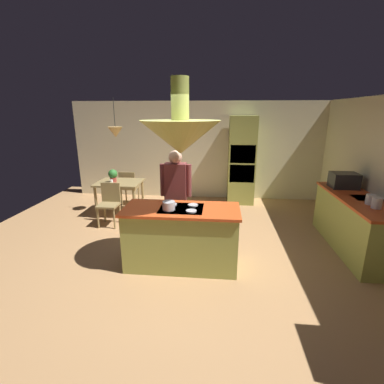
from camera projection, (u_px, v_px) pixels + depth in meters
ground at (183, 258)px, 4.53m from camera, size 8.16×8.16×0.00m
wall_back at (199, 151)px, 7.47m from camera, size 6.80×0.10×2.55m
kitchen_island at (182, 237)px, 4.21m from camera, size 1.71×0.77×0.94m
counter_run_right at (355, 223)px, 4.71m from camera, size 0.73×2.13×0.92m
oven_tower at (242, 161)px, 7.03m from camera, size 0.66×0.62×2.19m
dining_table at (120, 187)px, 6.32m from camera, size 0.98×0.81×0.76m
person_at_island at (176, 193)px, 4.71m from camera, size 0.53×0.22×1.68m
range_hood at (180, 135)px, 3.79m from camera, size 1.10×1.10×1.00m
pendant_light_over_table at (115, 132)px, 5.99m from camera, size 0.32×0.32×0.82m
chair_facing_island at (110, 201)px, 5.77m from camera, size 0.40×0.40×0.87m
chair_by_back_wall at (129, 186)px, 6.96m from camera, size 0.40×0.40×0.87m
potted_plant_on_table at (113, 175)px, 6.16m from camera, size 0.20×0.20×0.30m
cup_on_table at (111, 182)px, 6.10m from camera, size 0.07×0.07×0.09m
canister_flour at (377, 203)px, 4.06m from camera, size 0.14×0.14×0.16m
canister_sugar at (370, 199)px, 4.23m from camera, size 0.13×0.13×0.16m
microwave_on_counter at (344, 180)px, 5.14m from camera, size 0.46×0.36×0.28m
cooking_pot_on_cooktop at (169, 206)px, 3.95m from camera, size 0.18×0.18×0.12m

